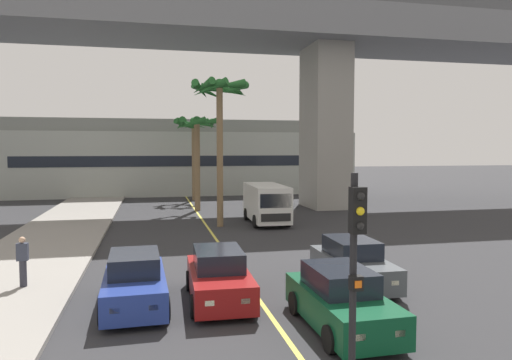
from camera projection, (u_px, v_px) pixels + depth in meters
The scene contains 13 objects.
lane_stripe_center at pixel (214, 237), 24.55m from camera, with size 0.14×56.00×0.01m, color #DBCC4C.
bridge_overpass at pixel (208, 32), 34.26m from camera, with size 64.33×8.00×16.57m.
pier_building_backdrop at pixel (183, 158), 48.54m from camera, with size 34.29×8.04×7.35m.
car_queue_front at pixel (219, 277), 14.24m from camera, with size 1.92×4.15×1.56m.
car_queue_second at pixel (135, 283), 13.70m from camera, with size 1.92×4.14×1.56m.
car_queue_third at pixel (353, 264), 15.89m from camera, with size 1.90×4.14×1.56m.
car_queue_fourth at pixel (341, 301), 12.06m from camera, with size 1.89×4.13×1.56m.
delivery_van at pixel (266, 202), 28.94m from camera, with size 2.27×5.30×2.36m.
traffic_light_median_near at pixel (355, 263), 7.77m from camera, with size 0.24×0.37×4.20m.
palm_tree_near_median at pixel (193, 130), 41.40m from camera, with size 3.57×3.61×7.29m.
palm_tree_mid_median at pixel (219, 104), 27.37m from camera, with size 3.45×3.46×8.59m.
palm_tree_far_median at pixel (197, 136), 34.60m from camera, with size 3.29×3.40×6.93m.
pedestrian_mid_block at pixel (23, 261), 15.21m from camera, with size 0.34×0.22×1.62m.
Camera 1 is at (-3.13, -0.19, 4.60)m, focal length 33.26 mm.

